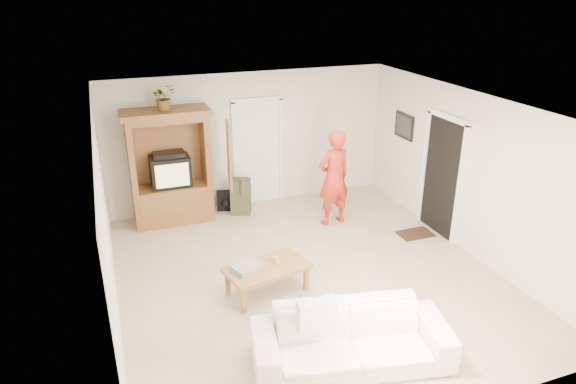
% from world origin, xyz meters
% --- Properties ---
extents(floor, '(6.00, 6.00, 0.00)m').
position_xyz_m(floor, '(0.00, 0.00, 0.00)').
color(floor, tan).
rests_on(floor, ground).
extents(ceiling, '(6.00, 6.00, 0.00)m').
position_xyz_m(ceiling, '(0.00, 0.00, 2.60)').
color(ceiling, white).
rests_on(ceiling, floor).
extents(wall_back, '(5.50, 0.00, 5.50)m').
position_xyz_m(wall_back, '(0.00, 3.00, 1.30)').
color(wall_back, silver).
rests_on(wall_back, floor).
extents(wall_front, '(5.50, 0.00, 5.50)m').
position_xyz_m(wall_front, '(0.00, -3.00, 1.30)').
color(wall_front, silver).
rests_on(wall_front, floor).
extents(wall_left, '(0.00, 6.00, 6.00)m').
position_xyz_m(wall_left, '(-2.75, 0.00, 1.30)').
color(wall_left, silver).
rests_on(wall_left, floor).
extents(wall_right, '(0.00, 6.00, 6.00)m').
position_xyz_m(wall_right, '(2.75, 0.00, 1.30)').
color(wall_right, silver).
rests_on(wall_right, floor).
extents(armoire, '(1.82, 1.14, 2.10)m').
position_xyz_m(armoire, '(-1.58, 2.66, 0.91)').
color(armoire, brown).
rests_on(armoire, floor).
extents(door_back, '(0.85, 0.05, 2.04)m').
position_xyz_m(door_back, '(0.15, 2.97, 1.02)').
color(door_back, white).
rests_on(door_back, floor).
extents(doorway_right, '(0.05, 0.90, 2.04)m').
position_xyz_m(doorway_right, '(2.73, 0.60, 1.02)').
color(doorway_right, black).
rests_on(doorway_right, floor).
extents(framed_picture, '(0.03, 0.60, 0.48)m').
position_xyz_m(framed_picture, '(2.73, 1.90, 1.60)').
color(framed_picture, black).
rests_on(framed_picture, wall_right).
extents(doormat, '(0.60, 0.40, 0.02)m').
position_xyz_m(doormat, '(2.30, 0.60, 0.01)').
color(doormat, '#382316').
rests_on(doormat, floor).
extents(plant, '(0.51, 0.48, 0.44)m').
position_xyz_m(plant, '(-1.60, 2.63, 2.32)').
color(plant, '#4C7238').
rests_on(plant, armoire).
extents(man, '(0.70, 0.52, 1.76)m').
position_xyz_m(man, '(1.12, 1.54, 0.88)').
color(man, red).
rests_on(man, floor).
extents(sofa, '(2.40, 1.33, 0.66)m').
position_xyz_m(sofa, '(-0.26, -1.95, 0.33)').
color(sofa, white).
rests_on(sofa, floor).
extents(coffee_table, '(1.26, 0.86, 0.43)m').
position_xyz_m(coffee_table, '(-0.72, -0.24, 0.38)').
color(coffee_table, '#9F6B36').
rests_on(coffee_table, floor).
extents(towel, '(0.46, 0.41, 0.08)m').
position_xyz_m(towel, '(-1.01, -0.24, 0.47)').
color(towel, '#D84869').
rests_on(towel, coffee_table).
extents(candle, '(0.08, 0.08, 0.10)m').
position_xyz_m(candle, '(-0.56, -0.18, 0.48)').
color(candle, tan).
rests_on(candle, coffee_table).
extents(backpack_black, '(0.34, 0.24, 0.38)m').
position_xyz_m(backpack_black, '(-0.60, 2.78, 0.19)').
color(backpack_black, black).
rests_on(backpack_black, floor).
extents(backpack_olive, '(0.44, 0.39, 0.69)m').
position_xyz_m(backpack_olive, '(-0.35, 2.53, 0.35)').
color(backpack_olive, '#47442B').
rests_on(backpack_olive, floor).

